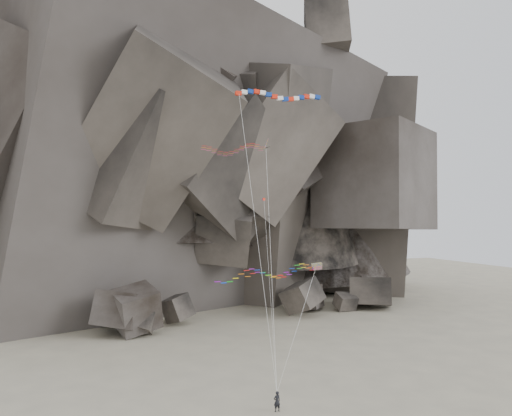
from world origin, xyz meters
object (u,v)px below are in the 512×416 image
object	(u,v)px
kite_flyer	(277,400)
pennant_kite	(267,244)
banner_kite	(279,98)
delta_kite	(231,149)
parafoil_kite	(265,273)

from	to	relation	value
kite_flyer	pennant_kite	size ratio (longest dim) A/B	0.12
banner_kite	pennant_kite	world-z (taller)	banner_kite
banner_kite	pennant_kite	xyz separation A→B (m)	(-0.64, 2.10, -16.72)
kite_flyer	banner_kite	xyz separation A→B (m)	(3.08, 6.54, 31.37)
delta_kite	pennant_kite	world-z (taller)	delta_kite
pennant_kite	delta_kite	bearing A→B (deg)	147.58
delta_kite	parafoil_kite	bearing A→B (deg)	-30.09
kite_flyer	banner_kite	world-z (taller)	banner_kite
kite_flyer	parafoil_kite	size ratio (longest dim) A/B	0.17
kite_flyer	banner_kite	bearing A→B (deg)	-119.96
parafoil_kite	kite_flyer	bearing A→B (deg)	-95.25
delta_kite	parafoil_kite	world-z (taller)	delta_kite
kite_flyer	delta_kite	xyz separation A→B (m)	(-1.81, 8.87, 25.62)
parafoil_kite	pennant_kite	world-z (taller)	pennant_kite
parafoil_kite	delta_kite	bearing A→B (deg)	132.78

